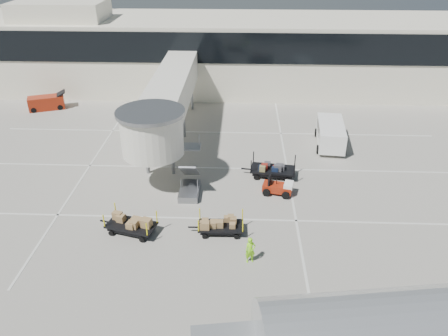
{
  "coord_description": "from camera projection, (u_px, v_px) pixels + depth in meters",
  "views": [
    {
      "loc": [
        2.22,
        -21.73,
        16.94
      ],
      "look_at": [
        1.08,
        5.4,
        2.0
      ],
      "focal_mm": 35.0,
      "sensor_mm": 36.0,
      "label": 1
    }
  ],
  "objects": [
    {
      "name": "suitcase_cart",
      "position": [
        274.0,
        170.0,
        33.71
      ],
      "size": [
        4.25,
        2.14,
        1.63
      ],
      "rotation": [
        0.0,
        0.0,
        -0.14
      ],
      "color": "black",
      "rests_on": "ground"
    },
    {
      "name": "minivan",
      "position": [
        330.0,
        132.0,
        38.39
      ],
      "size": [
        2.78,
        5.53,
        2.03
      ],
      "rotation": [
        0.0,
        0.0,
        -0.1
      ],
      "color": "white",
      "rests_on": "ground"
    },
    {
      "name": "belt_loader",
      "position": [
        47.0,
        103.0,
        46.27
      ],
      "size": [
        4.09,
        2.69,
        1.85
      ],
      "rotation": [
        0.0,
        0.0,
        0.37
      ],
      "color": "maroon",
      "rests_on": "ground"
    },
    {
      "name": "ground",
      "position": [
        203.0,
        237.0,
        27.27
      ],
      "size": [
        140.0,
        140.0,
        0.0
      ],
      "primitive_type": "plane",
      "color": "#A9A497",
      "rests_on": "ground"
    },
    {
      "name": "baggage_tug",
      "position": [
        278.0,
        187.0,
        31.53
      ],
      "size": [
        2.31,
        1.76,
        1.4
      ],
      "rotation": [
        0.0,
        0.0,
        -0.23
      ],
      "color": "maroon",
      "rests_on": "ground"
    },
    {
      "name": "box_cart_far",
      "position": [
        131.0,
        225.0,
        27.39
      ],
      "size": [
        3.87,
        2.3,
        1.48
      ],
      "rotation": [
        0.0,
        0.0,
        -0.27
      ],
      "color": "black",
      "rests_on": "ground"
    },
    {
      "name": "jet_bridge",
      "position": [
        166.0,
        103.0,
        36.08
      ],
      "size": [
        5.7,
        20.4,
        6.03
      ],
      "color": "silver",
      "rests_on": "ground"
    },
    {
      "name": "terminal",
      "position": [
        221.0,
        52.0,
        51.51
      ],
      "size": [
        64.0,
        12.11,
        15.2
      ],
      "color": "silver",
      "rests_on": "ground"
    },
    {
      "name": "box_cart_near",
      "position": [
        222.0,
        225.0,
        27.46
      ],
      "size": [
        3.51,
        1.47,
        1.37
      ],
      "rotation": [
        0.0,
        0.0,
        0.02
      ],
      "color": "black",
      "rests_on": "ground"
    },
    {
      "name": "lane_markings",
      "position": [
        205.0,
        166.0,
        35.46
      ],
      "size": [
        40.0,
        30.0,
        0.02
      ],
      "color": "silver",
      "rests_on": "ground"
    },
    {
      "name": "ground_worker",
      "position": [
        250.0,
        250.0,
        24.89
      ],
      "size": [
        0.69,
        0.55,
        1.66
      ],
      "primitive_type": "imported",
      "rotation": [
        0.0,
        0.0,
        0.29
      ],
      "color": "#7EDE17",
      "rests_on": "ground"
    }
  ]
}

